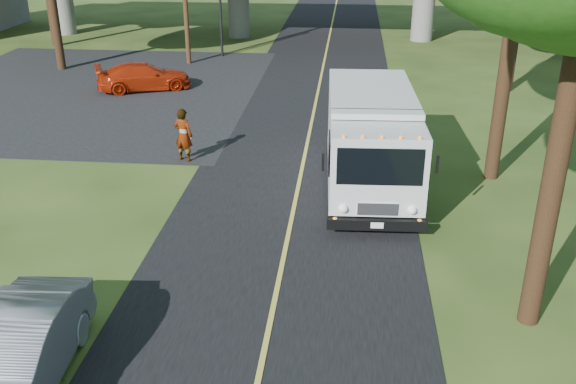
# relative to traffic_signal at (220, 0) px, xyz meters

# --- Properties ---
(ground) EXTENTS (120.00, 120.00, 0.00)m
(ground) POSITION_rel_traffic_signal_xyz_m (6.00, -26.00, -3.20)
(ground) COLOR #2A3E16
(ground) RESTS_ON ground
(road) EXTENTS (7.00, 90.00, 0.02)m
(road) POSITION_rel_traffic_signal_xyz_m (6.00, -16.00, -3.19)
(road) COLOR black
(road) RESTS_ON ground
(parking_lot) EXTENTS (16.00, 18.00, 0.01)m
(parking_lot) POSITION_rel_traffic_signal_xyz_m (-5.00, -8.00, -3.19)
(parking_lot) COLOR black
(parking_lot) RESTS_ON ground
(lane_line) EXTENTS (0.12, 90.00, 0.01)m
(lane_line) POSITION_rel_traffic_signal_xyz_m (6.00, -16.00, -3.17)
(lane_line) COLOR gold
(lane_line) RESTS_ON road
(traffic_signal) EXTENTS (0.18, 0.22, 5.20)m
(traffic_signal) POSITION_rel_traffic_signal_xyz_m (0.00, 0.00, 0.00)
(traffic_signal) COLOR black
(traffic_signal) RESTS_ON ground
(step_van) EXTENTS (2.92, 7.19, 2.97)m
(step_van) POSITION_rel_traffic_signal_xyz_m (8.20, -18.14, -1.58)
(step_van) COLOR silver
(step_van) RESTS_ON ground
(red_sedan) EXTENTS (4.76, 3.41, 1.28)m
(red_sedan) POSITION_rel_traffic_signal_xyz_m (-2.30, -7.60, -2.56)
(red_sedan) COLOR #B0260A
(red_sedan) RESTS_ON ground
(silver_sedan) EXTENTS (1.89, 4.60, 1.48)m
(silver_sedan) POSITION_rel_traffic_signal_xyz_m (1.67, -28.11, -2.46)
(silver_sedan) COLOR gray
(silver_sedan) RESTS_ON ground
(pedestrian) EXTENTS (0.78, 0.63, 1.87)m
(pedestrian) POSITION_rel_traffic_signal_xyz_m (1.89, -16.54, -2.26)
(pedestrian) COLOR gray
(pedestrian) RESTS_ON ground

